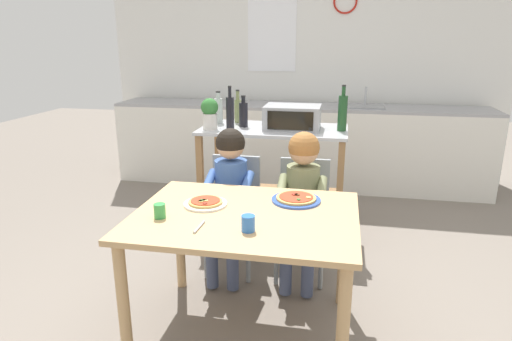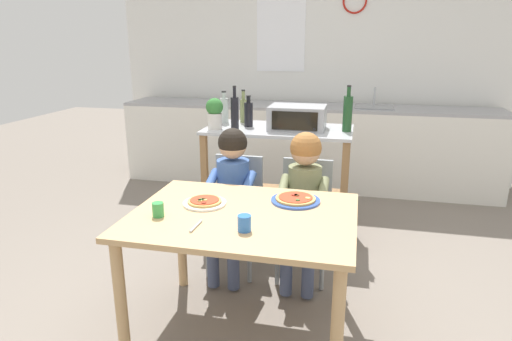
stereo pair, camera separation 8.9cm
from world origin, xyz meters
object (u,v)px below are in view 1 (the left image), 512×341
at_px(toaster_oven, 293,117).
at_px(drinking_cup_blue, 248,223).
at_px(dining_table, 245,231).
at_px(pizza_plate_blue_rimmed, 296,199).
at_px(kitchen_island_cart, 273,163).
at_px(pizza_plate_white, 205,203).
at_px(potted_herb_plant, 210,113).
at_px(dining_chair_right, 303,209).
at_px(dining_chair_left, 234,205).
at_px(drinking_cup_green, 160,211).
at_px(bottle_squat_spirits, 230,113).
at_px(child_in_blue_striped_shirt, 229,185).
at_px(bottle_dark_olive_oil, 343,112).
at_px(bottle_clear_vinegar, 238,110).
at_px(child_in_olive_shirt, 302,188).
at_px(bottle_slim_sauce, 218,110).
at_px(serving_spoon, 199,227).
at_px(bottle_brown_beer, 243,114).

relative_size(toaster_oven, drinking_cup_blue, 5.60).
xyz_separation_m(dining_table, pizza_plate_blue_rimmed, (0.25, 0.24, 0.11)).
height_order(kitchen_island_cart, pizza_plate_white, kitchen_island_cart).
relative_size(potted_herb_plant, dining_chair_right, 0.31).
bearing_deg(kitchen_island_cart, dining_chair_left, -104.33).
bearing_deg(drinking_cup_green, dining_table, 18.56).
distance_m(bottle_squat_spirits, child_in_blue_striped_shirt, 0.77).
xyz_separation_m(kitchen_island_cart, potted_herb_plant, (-0.50, -0.15, 0.43)).
xyz_separation_m(drinking_cup_green, drinking_cup_blue, (0.48, -0.07, 0.00)).
relative_size(bottle_dark_olive_oil, drinking_cup_blue, 4.55).
distance_m(dining_chair_left, drinking_cup_blue, 1.03).
relative_size(kitchen_island_cart, pizza_plate_white, 4.94).
relative_size(bottle_clear_vinegar, pizza_plate_blue_rimmed, 1.02).
xyz_separation_m(kitchen_island_cart, bottle_squat_spirits, (-0.33, -0.15, 0.44)).
bearing_deg(bottle_clear_vinegar, pizza_plate_white, -83.62).
height_order(potted_herb_plant, pizza_plate_blue_rimmed, potted_herb_plant).
bearing_deg(kitchen_island_cart, bottle_clear_vinegar, 152.13).
distance_m(bottle_dark_olive_oil, child_in_olive_shirt, 0.91).
bearing_deg(bottle_slim_sauce, bottle_clear_vinegar, 18.05).
bearing_deg(bottle_slim_sauce, dining_chair_right, -44.70).
xyz_separation_m(dining_chair_right, pizza_plate_white, (-0.49, -0.65, 0.26)).
distance_m(child_in_olive_shirt, serving_spoon, 0.95).
xyz_separation_m(dining_table, pizza_plate_white, (-0.24, 0.08, 0.11)).
height_order(child_in_olive_shirt, pizza_plate_white, child_in_olive_shirt).
xyz_separation_m(child_in_olive_shirt, pizza_plate_white, (-0.49, -0.54, 0.06)).
height_order(kitchen_island_cart, dining_chair_left, kitchen_island_cart).
height_order(bottle_slim_sauce, drinking_cup_blue, bottle_slim_sauce).
distance_m(bottle_squat_spirits, dining_chair_left, 0.80).
relative_size(child_in_olive_shirt, drinking_cup_green, 13.42).
bearing_deg(child_in_olive_shirt, serving_spoon, -116.79).
distance_m(potted_herb_plant, pizza_plate_white, 1.26).
bearing_deg(pizza_plate_white, child_in_olive_shirt, 47.62).
bearing_deg(kitchen_island_cart, bottle_slim_sauce, 165.46).
relative_size(bottle_squat_spirits, drinking_cup_green, 4.62).
xyz_separation_m(kitchen_island_cart, drinking_cup_blue, (0.13, -1.63, 0.15)).
bearing_deg(serving_spoon, potted_herb_plant, 104.51).
bearing_deg(dining_chair_left, child_in_olive_shirt, -12.12).
distance_m(toaster_oven, drinking_cup_blue, 1.64).
bearing_deg(bottle_slim_sauce, dining_table, -69.64).
distance_m(toaster_oven, potted_herb_plant, 0.67).
relative_size(kitchen_island_cart, serving_spoon, 8.55).
xyz_separation_m(child_in_blue_striped_shirt, drinking_cup_blue, (0.31, -0.82, 0.09)).
distance_m(pizza_plate_white, drinking_cup_blue, 0.43).
bearing_deg(bottle_brown_beer, dining_table, -77.14).
bearing_deg(drinking_cup_green, kitchen_island_cart, 77.25).
bearing_deg(drinking_cup_blue, bottle_squat_spirits, 107.30).
relative_size(potted_herb_plant, child_in_blue_striped_shirt, 0.24).
bearing_deg(pizza_plate_blue_rimmed, kitchen_island_cart, 104.93).
distance_m(potted_herb_plant, pizza_plate_blue_rimmed, 1.34).
bearing_deg(serving_spoon, child_in_blue_striped_shirt, 94.38).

